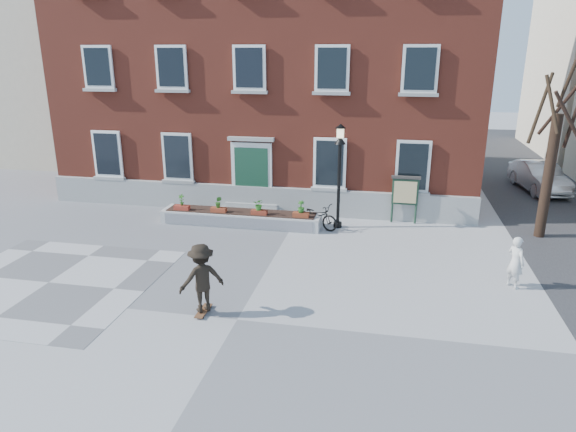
% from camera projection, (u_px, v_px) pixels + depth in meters
% --- Properties ---
extents(ground, '(100.00, 100.00, 0.00)m').
position_uv_depth(ground, '(237.00, 320.00, 12.84)').
color(ground, '#97979A').
rests_on(ground, ground).
extents(checker_patch, '(6.00, 6.00, 0.01)m').
position_uv_depth(checker_patch, '(49.00, 282.00, 14.89)').
color(checker_patch, '#5C5C5F').
rests_on(checker_patch, ground).
extents(distant_building, '(10.00, 12.00, 13.00)m').
position_uv_depth(distant_building, '(54.00, 50.00, 32.88)').
color(distant_building, beige).
rests_on(distant_building, ground).
extents(bicycle, '(1.98, 1.33, 0.98)m').
position_uv_depth(bicycle, '(316.00, 216.00, 19.33)').
color(bicycle, black).
rests_on(bicycle, ground).
extents(parked_car, '(2.12, 4.42, 1.40)m').
position_uv_depth(parked_car, '(539.00, 177.00, 24.48)').
color(parked_car, silver).
rests_on(parked_car, ground).
extents(bystander, '(0.62, 0.66, 1.52)m').
position_uv_depth(bystander, '(515.00, 262.00, 14.40)').
color(bystander, silver).
rests_on(bystander, ground).
extents(brick_building, '(18.40, 10.85, 12.60)m').
position_uv_depth(brick_building, '(278.00, 54.00, 24.33)').
color(brick_building, brown).
rests_on(brick_building, ground).
extents(planter_assembly, '(6.20, 1.12, 1.15)m').
position_uv_depth(planter_assembly, '(241.00, 217.00, 19.81)').
color(planter_assembly, beige).
rests_on(planter_assembly, ground).
extents(bare_tree, '(1.83, 1.83, 6.16)m').
position_uv_depth(bare_tree, '(551.00, 161.00, 17.78)').
color(bare_tree, black).
rests_on(bare_tree, ground).
extents(lamp_post, '(0.40, 0.40, 3.93)m').
position_uv_depth(lamp_post, '(340.00, 162.00, 18.82)').
color(lamp_post, black).
rests_on(lamp_post, ground).
extents(notice_board, '(1.10, 0.16, 1.87)m').
position_uv_depth(notice_board, '(405.00, 192.00, 19.71)').
color(notice_board, '#183021').
rests_on(notice_board, ground).
extents(skateboarder, '(1.33, 1.24, 1.88)m').
position_uv_depth(skateboarder, '(202.00, 278.00, 12.88)').
color(skateboarder, brown).
rests_on(skateboarder, ground).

